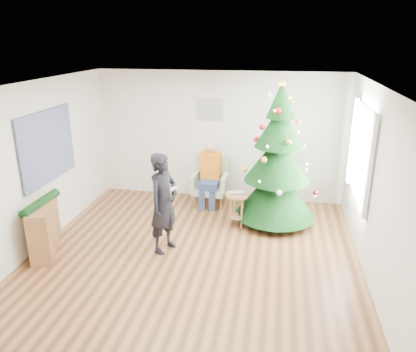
% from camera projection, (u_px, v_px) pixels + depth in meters
% --- Properties ---
extents(floor, '(5.00, 5.00, 0.00)m').
position_uv_depth(floor, '(195.00, 255.00, 6.31)').
color(floor, brown).
rests_on(floor, ground).
extents(ceiling, '(5.00, 5.00, 0.00)m').
position_uv_depth(ceiling, '(193.00, 85.00, 5.46)').
color(ceiling, white).
rests_on(ceiling, wall_back).
extents(wall_back, '(5.00, 0.00, 5.00)m').
position_uv_depth(wall_back, '(220.00, 136.00, 8.21)').
color(wall_back, silver).
rests_on(wall_back, floor).
extents(wall_front, '(5.00, 0.00, 5.00)m').
position_uv_depth(wall_front, '(134.00, 267.00, 3.56)').
color(wall_front, silver).
rests_on(wall_front, floor).
extents(wall_left, '(0.00, 5.00, 5.00)m').
position_uv_depth(wall_left, '(37.00, 167.00, 6.31)').
color(wall_left, silver).
rests_on(wall_left, floor).
extents(wall_right, '(0.00, 5.00, 5.00)m').
position_uv_depth(wall_right, '(375.00, 187.00, 5.47)').
color(wall_right, silver).
rests_on(wall_right, floor).
extents(window_panel, '(0.04, 1.30, 1.40)m').
position_uv_depth(window_panel, '(361.00, 152.00, 6.34)').
color(window_panel, white).
rests_on(window_panel, wall_right).
extents(curtains, '(0.05, 1.75, 1.50)m').
position_uv_depth(curtains, '(359.00, 152.00, 6.34)').
color(curtains, white).
rests_on(curtains, wall_right).
extents(christmas_tree, '(1.44, 1.44, 2.61)m').
position_uv_depth(christmas_tree, '(278.00, 160.00, 7.07)').
color(christmas_tree, '#3F2816').
rests_on(christmas_tree, floor).
extents(stool, '(0.40, 0.40, 0.60)m').
position_uv_depth(stool, '(237.00, 210.00, 7.18)').
color(stool, brown).
rests_on(stool, floor).
extents(laptop, '(0.37, 0.28, 0.03)m').
position_uv_depth(laptop, '(237.00, 194.00, 7.08)').
color(laptop, silver).
rests_on(laptop, stool).
extents(armchair, '(0.73, 0.66, 0.97)m').
position_uv_depth(armchair, '(210.00, 187.00, 8.13)').
color(armchair, '#90A384').
rests_on(armchair, floor).
extents(seated_person, '(0.40, 0.57, 1.27)m').
position_uv_depth(seated_person, '(210.00, 174.00, 7.99)').
color(seated_person, navy).
rests_on(seated_person, armchair).
extents(standing_man, '(0.57, 0.68, 1.59)m').
position_uv_depth(standing_man, '(164.00, 203.00, 6.22)').
color(standing_man, black).
rests_on(standing_man, floor).
extents(game_controller, '(0.08, 0.13, 0.04)m').
position_uv_depth(game_controller, '(173.00, 188.00, 6.08)').
color(game_controller, white).
rests_on(game_controller, standing_man).
extents(console, '(0.65, 1.04, 0.80)m').
position_uv_depth(console, '(44.00, 228.00, 6.30)').
color(console, brown).
rests_on(console, floor).
extents(garland, '(0.14, 0.90, 0.14)m').
position_uv_depth(garland, '(41.00, 203.00, 6.16)').
color(garland, black).
rests_on(garland, console).
extents(tapestry, '(0.03, 1.50, 1.15)m').
position_uv_depth(tapestry, '(48.00, 146.00, 6.50)').
color(tapestry, black).
rests_on(tapestry, wall_left).
extents(framed_picture, '(0.52, 0.05, 0.42)m').
position_uv_depth(framed_picture, '(210.00, 109.00, 8.03)').
color(framed_picture, tan).
rests_on(framed_picture, wall_back).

